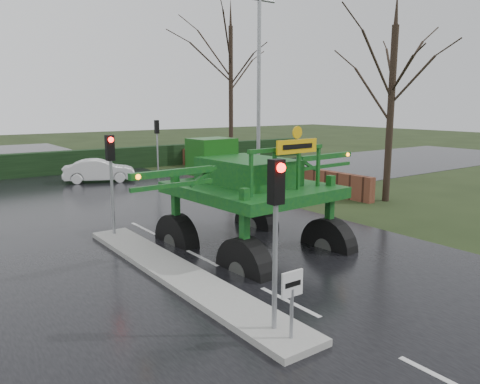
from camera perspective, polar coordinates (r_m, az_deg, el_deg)
ground at (r=11.19m, az=6.01°, el=-13.26°), size 140.00×140.00×0.00m
road_main at (r=19.40m, az=-14.13°, el=-3.14°), size 14.00×80.00×0.02m
road_cross at (r=24.97m, az=-19.30°, el=-0.38°), size 80.00×12.00×0.02m
median_island at (r=12.75m, az=-7.65°, el=-9.82°), size 1.20×10.00×0.16m
hedge_row at (r=32.53m, az=-23.50°, el=3.11°), size 44.00×0.90×1.50m
brick_wall at (r=29.55m, az=0.48°, el=3.03°), size 0.40×20.00×1.20m
keep_left_sign at (r=8.95m, az=6.36°, el=-12.21°), size 0.50×0.07×1.35m
traffic_signal_near at (r=8.83m, az=4.42°, el=-2.04°), size 0.26×0.33×3.52m
traffic_signal_mid at (r=16.18m, az=-15.48°, el=3.40°), size 0.26×0.33×3.52m
traffic_signal_far at (r=30.72m, az=-10.09°, el=6.88°), size 0.26×0.33×3.52m
street_light_right at (r=24.75m, az=1.74°, el=14.05°), size 3.85×0.30×10.00m
tree_right_near at (r=22.87m, az=18.03°, el=11.83°), size 5.60×5.60×9.64m
tree_right_far at (r=34.87m, az=-1.13°, el=13.90°), size 7.00×7.00×12.05m
crop_sprayer at (r=12.55m, az=-0.10°, el=0.52°), size 8.76×5.68×4.90m
white_sedan at (r=28.80m, az=-16.70°, el=1.17°), size 4.28×2.83×1.33m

